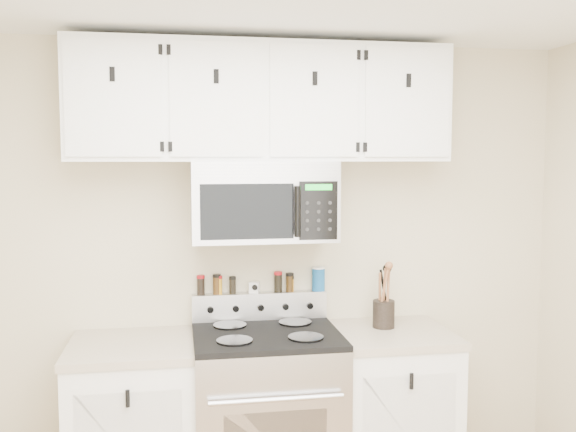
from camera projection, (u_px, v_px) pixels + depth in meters
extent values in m
cube|color=#BBAF8C|center=(259.00, 265.00, 3.64)|extent=(3.50, 0.01, 2.50)
cube|color=#B7B7BA|center=(267.00, 422.00, 3.40)|extent=(0.76, 0.65, 0.92)
cube|color=black|center=(267.00, 335.00, 3.35)|extent=(0.76, 0.65, 0.03)
cube|color=#B7B7BA|center=(260.00, 306.00, 3.63)|extent=(0.76, 0.08, 0.15)
cylinder|color=black|center=(235.00, 341.00, 3.17)|extent=(0.18, 0.18, 0.01)
cylinder|color=black|center=(306.00, 337.00, 3.24)|extent=(0.18, 0.18, 0.01)
cylinder|color=black|center=(230.00, 325.00, 3.47)|extent=(0.18, 0.18, 0.01)
cylinder|color=black|center=(295.00, 322.00, 3.53)|extent=(0.18, 0.18, 0.01)
cube|color=tan|center=(132.00, 347.00, 3.27)|extent=(0.64, 0.62, 0.04)
cube|color=white|center=(390.00, 415.00, 3.54)|extent=(0.62, 0.60, 0.88)
cube|color=tan|center=(391.00, 334.00, 3.50)|extent=(0.64, 0.62, 0.04)
cube|color=#9E9EA3|center=(263.00, 201.00, 3.42)|extent=(0.76, 0.38, 0.42)
cube|color=#B7B7BA|center=(268.00, 170.00, 3.22)|extent=(0.73, 0.01, 0.08)
cube|color=black|center=(247.00, 212.00, 3.22)|extent=(0.47, 0.01, 0.28)
cube|color=black|center=(318.00, 211.00, 3.28)|extent=(0.20, 0.01, 0.30)
cylinder|color=black|center=(298.00, 211.00, 3.22)|extent=(0.03, 0.03, 0.26)
cube|color=white|center=(262.00, 103.00, 3.40)|extent=(2.00, 0.33, 0.62)
cube|color=white|center=(113.00, 98.00, 3.11)|extent=(0.46, 0.01, 0.57)
cube|color=black|center=(112.00, 74.00, 3.09)|extent=(0.02, 0.01, 0.07)
cube|color=white|center=(216.00, 99.00, 3.19)|extent=(0.46, 0.01, 0.57)
cube|color=black|center=(216.00, 76.00, 3.17)|extent=(0.03, 0.01, 0.07)
cube|color=white|center=(315.00, 101.00, 3.28)|extent=(0.46, 0.01, 0.57)
cube|color=black|center=(315.00, 78.00, 3.26)|extent=(0.03, 0.01, 0.07)
cube|color=white|center=(408.00, 102.00, 3.36)|extent=(0.46, 0.01, 0.57)
cube|color=black|center=(409.00, 80.00, 3.34)|extent=(0.02, 0.01, 0.07)
cylinder|color=black|center=(384.00, 314.00, 3.55)|extent=(0.12, 0.12, 0.15)
cylinder|color=brown|center=(384.00, 293.00, 3.54)|extent=(0.01, 0.01, 0.28)
cylinder|color=brown|center=(388.00, 292.00, 3.53)|extent=(0.01, 0.01, 0.30)
cylinder|color=brown|center=(380.00, 295.00, 3.55)|extent=(0.01, 0.01, 0.26)
cylinder|color=black|center=(384.00, 293.00, 3.56)|extent=(0.01, 0.01, 0.27)
cylinder|color=brown|center=(383.00, 293.00, 3.52)|extent=(0.01, 0.01, 0.29)
cube|color=white|center=(254.00, 287.00, 3.61)|extent=(0.07, 0.06, 0.06)
cylinder|color=#155493|center=(318.00, 280.00, 3.67)|extent=(0.07, 0.07, 0.13)
cylinder|color=white|center=(318.00, 268.00, 3.66)|extent=(0.07, 0.07, 0.01)
cylinder|color=black|center=(201.00, 286.00, 3.56)|extent=(0.04, 0.04, 0.09)
cylinder|color=#9D0C13|center=(201.00, 277.00, 3.55)|extent=(0.04, 0.04, 0.02)
cylinder|color=#452B10|center=(217.00, 286.00, 3.57)|extent=(0.04, 0.04, 0.10)
cylinder|color=black|center=(217.00, 276.00, 3.57)|extent=(0.05, 0.05, 0.02)
cylinder|color=gold|center=(219.00, 286.00, 3.58)|extent=(0.04, 0.04, 0.09)
cylinder|color=#9C0C12|center=(219.00, 277.00, 3.57)|extent=(0.04, 0.04, 0.02)
cylinder|color=black|center=(233.00, 286.00, 3.59)|extent=(0.04, 0.04, 0.08)
cylinder|color=black|center=(233.00, 278.00, 3.59)|extent=(0.04, 0.04, 0.02)
cylinder|color=black|center=(278.00, 283.00, 3.63)|extent=(0.04, 0.04, 0.10)
cylinder|color=#AF0D16|center=(278.00, 273.00, 3.63)|extent=(0.05, 0.05, 0.02)
cylinder|color=#39250D|center=(290.00, 284.00, 3.64)|extent=(0.04, 0.04, 0.09)
cylinder|color=black|center=(290.00, 275.00, 3.64)|extent=(0.05, 0.05, 0.02)
cylinder|color=orange|center=(291.00, 285.00, 3.65)|extent=(0.04, 0.04, 0.07)
cylinder|color=black|center=(291.00, 277.00, 3.64)|extent=(0.04, 0.04, 0.02)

